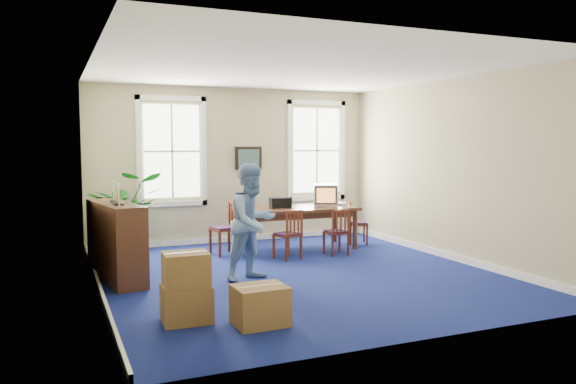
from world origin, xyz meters
name	(u,v)px	position (x,y,z in m)	size (l,w,h in m)	color
floor	(297,274)	(0.00, 0.00, 0.00)	(6.50, 6.50, 0.00)	navy
ceiling	(297,69)	(0.00, 0.00, 3.20)	(6.50, 6.50, 0.00)	white
wall_back	(234,165)	(0.00, 3.25, 1.60)	(6.50, 6.50, 0.00)	tan
wall_front	(425,188)	(0.00, -3.25, 1.60)	(6.50, 6.50, 0.00)	tan
wall_left	(94,178)	(-3.00, 0.00, 1.60)	(6.50, 6.50, 0.00)	tan
wall_right	(452,169)	(3.00, 0.00, 1.60)	(6.50, 6.50, 0.00)	tan
baseboard_back	(235,238)	(0.00, 3.22, 0.06)	(6.00, 0.04, 0.12)	white
baseboard_left	(100,289)	(-2.97, 0.00, 0.06)	(0.04, 6.50, 0.12)	white
baseboard_right	(449,255)	(2.97, 0.00, 0.06)	(0.04, 6.50, 0.12)	white
window_left	(172,151)	(-1.30, 3.23, 1.90)	(1.40, 0.12, 2.20)	white
window_right	(316,150)	(1.90, 3.23, 1.90)	(1.40, 0.12, 2.20)	white
wall_picture	(249,158)	(0.30, 3.20, 1.75)	(0.58, 0.06, 0.48)	black
conference_table	(294,228)	(0.81, 1.95, 0.41)	(2.40, 1.09, 0.82)	#4C2B1B
crt_tv	(326,195)	(1.51, 2.01, 1.03)	(0.47, 0.51, 0.43)	#B7B7BC
game_console	(341,204)	(1.84, 1.95, 0.84)	(0.16, 0.20, 0.05)	white
equipment_bag	(280,203)	(0.53, 2.01, 0.92)	(0.39, 0.26, 0.20)	black
chair_near_left	(287,234)	(0.32, 1.14, 0.44)	(0.40, 0.40, 0.89)	maroon
chair_near_right	(336,232)	(1.30, 1.14, 0.43)	(0.38, 0.38, 0.85)	maroon
chair_end_left	(224,228)	(-0.61, 1.95, 0.50)	(0.45, 0.45, 0.99)	maroon
chair_end_right	(357,223)	(2.22, 1.95, 0.43)	(0.39, 0.39, 0.87)	maroon
man	(253,222)	(-0.77, -0.08, 0.88)	(0.86, 0.67, 1.77)	#7198C3
credenza	(116,239)	(-2.67, 0.66, 0.63)	(0.46, 1.60, 1.25)	#4C2B1B
brochure_rack	(116,187)	(-2.65, 0.66, 1.42)	(0.13, 0.75, 0.33)	#99999E
potted_plant	(126,213)	(-2.28, 2.66, 0.78)	(1.39, 1.21, 1.55)	#145615
cardboard_boxes	(202,282)	(-1.93, -1.58, 0.43)	(1.50, 1.50, 0.86)	olive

